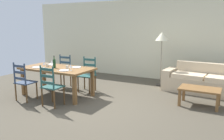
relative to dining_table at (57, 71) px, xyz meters
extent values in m
cube|color=#4B4436|center=(1.35, -0.10, -0.67)|extent=(9.60, 9.60, 0.02)
cube|color=beige|center=(1.35, 3.20, 0.69)|extent=(9.60, 0.16, 2.70)
cube|color=brown|center=(0.00, 0.00, 0.06)|extent=(1.90, 0.96, 0.05)
cube|color=brown|center=(-0.85, -0.38, -0.31)|extent=(0.08, 0.08, 0.70)
cube|color=brown|center=(0.85, -0.38, -0.31)|extent=(0.08, 0.08, 0.70)
cube|color=brown|center=(-0.85, 0.38, -0.31)|extent=(0.08, 0.08, 0.70)
cube|color=brown|center=(0.85, 0.38, -0.31)|extent=(0.08, 0.08, 0.70)
cube|color=#2F3E57|center=(-0.43, -0.66, -0.22)|extent=(0.43, 0.41, 0.03)
cylinder|color=brown|center=(-0.61, -0.50, -0.45)|extent=(0.04, 0.04, 0.43)
cylinder|color=brown|center=(-0.25, -0.49, -0.45)|extent=(0.04, 0.04, 0.43)
cylinder|color=brown|center=(-0.61, -0.84, -0.45)|extent=(0.04, 0.04, 0.43)
cylinder|color=brown|center=(-0.25, -0.83, -0.45)|extent=(0.04, 0.04, 0.43)
cylinder|color=#2F3E57|center=(-0.61, -0.84, 0.05)|extent=(0.04, 0.04, 0.50)
cylinder|color=#2F3E57|center=(-0.25, -0.83, 0.05)|extent=(0.04, 0.04, 0.50)
cube|color=#2F3E57|center=(-0.43, -0.83, -0.08)|extent=(0.38, 0.03, 0.06)
cube|color=#2F3E57|center=(-0.43, -0.83, 0.07)|extent=(0.38, 0.03, 0.06)
cube|color=#2F3E57|center=(-0.43, -0.83, 0.22)|extent=(0.38, 0.03, 0.06)
cube|color=#25524C|center=(0.45, -0.67, -0.22)|extent=(0.43, 0.41, 0.03)
cylinder|color=brown|center=(0.26, -0.50, -0.45)|extent=(0.04, 0.04, 0.43)
cylinder|color=brown|center=(0.62, -0.49, -0.45)|extent=(0.04, 0.04, 0.43)
cylinder|color=brown|center=(0.27, -0.84, -0.45)|extent=(0.04, 0.04, 0.43)
cylinder|color=brown|center=(0.63, -0.83, -0.45)|extent=(0.04, 0.04, 0.43)
cylinder|color=#25524C|center=(0.27, -0.84, 0.05)|extent=(0.04, 0.04, 0.50)
cylinder|color=#25524C|center=(0.63, -0.83, 0.05)|extent=(0.04, 0.04, 0.50)
cube|color=#25524C|center=(0.45, -0.84, -0.08)|extent=(0.38, 0.03, 0.06)
cube|color=#25524C|center=(0.45, -0.84, 0.07)|extent=(0.38, 0.03, 0.06)
cube|color=#25524C|center=(0.45, -0.84, 0.22)|extent=(0.38, 0.03, 0.06)
cube|color=#2B4657|center=(-0.44, 0.72, -0.22)|extent=(0.45, 0.43, 0.03)
cylinder|color=brown|center=(-0.25, 0.56, -0.45)|extent=(0.04, 0.04, 0.43)
cylinder|color=brown|center=(-0.61, 0.53, -0.45)|extent=(0.04, 0.04, 0.43)
cylinder|color=brown|center=(-0.28, 0.90, -0.45)|extent=(0.04, 0.04, 0.43)
cylinder|color=brown|center=(-0.64, 0.87, -0.45)|extent=(0.04, 0.04, 0.43)
cylinder|color=#2B4657|center=(-0.28, 0.90, 0.05)|extent=(0.04, 0.04, 0.50)
cylinder|color=#2B4657|center=(-0.64, 0.87, 0.05)|extent=(0.04, 0.04, 0.50)
cube|color=#2B4657|center=(-0.46, 0.89, -0.08)|extent=(0.38, 0.05, 0.06)
cube|color=#2B4657|center=(-0.46, 0.89, 0.07)|extent=(0.38, 0.05, 0.06)
cube|color=#2B4657|center=(-0.46, 0.89, 0.22)|extent=(0.38, 0.05, 0.06)
cube|color=#24524F|center=(0.46, 0.69, -0.22)|extent=(0.45, 0.43, 0.03)
cylinder|color=brown|center=(0.65, 0.53, -0.45)|extent=(0.04, 0.04, 0.43)
cylinder|color=brown|center=(0.29, 0.51, -0.45)|extent=(0.04, 0.04, 0.43)
cylinder|color=brown|center=(0.63, 0.87, -0.45)|extent=(0.04, 0.04, 0.43)
cylinder|color=brown|center=(0.27, 0.85, -0.45)|extent=(0.04, 0.04, 0.43)
cylinder|color=#24524F|center=(0.63, 0.87, 0.05)|extent=(0.04, 0.04, 0.50)
cylinder|color=#24524F|center=(0.27, 0.85, 0.05)|extent=(0.04, 0.04, 0.50)
cube|color=#24524F|center=(0.45, 0.86, -0.08)|extent=(0.38, 0.05, 0.06)
cube|color=#24524F|center=(0.45, 0.86, 0.07)|extent=(0.38, 0.05, 0.06)
cube|color=#24524F|center=(0.45, 0.86, 0.22)|extent=(0.38, 0.05, 0.06)
cylinder|color=white|center=(-0.45, -0.25, 0.10)|extent=(0.24, 0.24, 0.02)
cube|color=silver|center=(-0.60, -0.25, 0.09)|extent=(0.02, 0.17, 0.01)
cylinder|color=white|center=(0.45, -0.25, 0.10)|extent=(0.24, 0.24, 0.02)
cube|color=silver|center=(0.30, -0.25, 0.09)|extent=(0.02, 0.17, 0.01)
cylinder|color=white|center=(-0.45, 0.25, 0.10)|extent=(0.24, 0.24, 0.02)
cube|color=silver|center=(-0.60, 0.25, 0.09)|extent=(0.03, 0.17, 0.01)
cylinder|color=white|center=(0.45, 0.25, 0.10)|extent=(0.24, 0.24, 0.02)
cube|color=silver|center=(0.30, 0.25, 0.09)|extent=(0.03, 0.17, 0.01)
cylinder|color=#143819|center=(-0.03, -0.06, 0.20)|extent=(0.07, 0.07, 0.22)
cylinder|color=#143819|center=(-0.03, -0.06, 0.35)|extent=(0.02, 0.02, 0.08)
cylinder|color=black|center=(-0.03, -0.06, 0.39)|extent=(0.03, 0.03, 0.02)
cylinder|color=white|center=(-0.29, -0.15, 0.09)|extent=(0.06, 0.06, 0.01)
cylinder|color=white|center=(-0.29, -0.15, 0.13)|extent=(0.01, 0.01, 0.07)
cone|color=white|center=(-0.29, -0.15, 0.21)|extent=(0.06, 0.06, 0.08)
cylinder|color=white|center=(0.58, -0.16, 0.09)|extent=(0.06, 0.06, 0.01)
cylinder|color=white|center=(0.58, -0.16, 0.13)|extent=(0.01, 0.01, 0.07)
cone|color=white|center=(0.58, -0.16, 0.21)|extent=(0.06, 0.06, 0.08)
cylinder|color=white|center=(-0.30, 0.14, 0.09)|extent=(0.06, 0.06, 0.01)
cylinder|color=white|center=(-0.30, 0.14, 0.13)|extent=(0.01, 0.01, 0.07)
cone|color=white|center=(-0.30, 0.14, 0.21)|extent=(0.06, 0.06, 0.08)
cylinder|color=beige|center=(0.34, 0.00, 0.13)|extent=(0.07, 0.07, 0.09)
cylinder|color=beige|center=(-0.34, 0.01, 0.13)|extent=(0.07, 0.07, 0.09)
cube|color=#C7B08C|center=(3.43, 2.07, -0.46)|extent=(1.86, 0.94, 0.40)
cube|color=#C7B08C|center=(3.45, 2.37, -0.26)|extent=(1.81, 0.34, 0.80)
cube|color=#C7B08C|center=(2.41, 2.16, -0.37)|extent=(0.30, 0.82, 0.58)
cube|color=beige|center=(3.87, 1.99, -0.20)|extent=(0.91, 0.71, 0.12)
cube|color=beige|center=(2.97, 2.06, -0.20)|extent=(0.91, 0.71, 0.12)
cube|color=brown|center=(3.43, 0.92, -0.26)|extent=(0.90, 0.56, 0.04)
cube|color=brown|center=(3.03, 0.69, -0.47)|extent=(0.06, 0.06, 0.38)
cube|color=brown|center=(3.83, 0.69, -0.47)|extent=(0.06, 0.06, 0.38)
cube|color=brown|center=(3.03, 1.15, -0.47)|extent=(0.06, 0.06, 0.38)
cube|color=brown|center=(3.83, 1.15, -0.47)|extent=(0.06, 0.06, 0.38)
cylinder|color=#332D28|center=(2.08, 2.32, -0.65)|extent=(0.28, 0.28, 0.03)
cylinder|color=gray|center=(2.08, 2.32, 0.04)|extent=(0.03, 0.03, 1.35)
cone|color=beige|center=(2.08, 2.32, 0.85)|extent=(0.40, 0.40, 0.26)
camera|label=1|loc=(4.13, -4.62, 1.19)|focal=37.82mm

